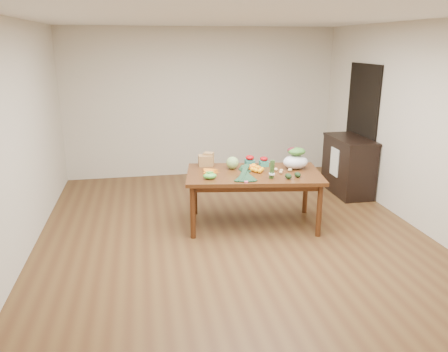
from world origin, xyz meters
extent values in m
plane|color=brown|center=(0.00, 0.00, 0.00)|extent=(6.00, 6.00, 0.00)
cube|color=white|center=(0.00, 0.00, 2.70)|extent=(5.00, 6.00, 0.02)
cube|color=beige|center=(0.00, 3.00, 1.35)|extent=(5.00, 0.02, 2.70)
cube|color=beige|center=(0.00, -3.00, 1.35)|extent=(5.00, 0.02, 2.70)
cube|color=beige|center=(-2.50, 0.00, 1.35)|extent=(0.02, 6.00, 2.70)
cube|color=beige|center=(2.50, 0.00, 1.35)|extent=(0.02, 6.00, 2.70)
cube|color=#4E2712|center=(0.34, 0.40, 0.38)|extent=(1.91, 1.25, 0.75)
cube|color=black|center=(2.48, 1.60, 1.05)|extent=(0.02, 1.00, 2.10)
cube|color=black|center=(2.22, 1.41, 0.47)|extent=(0.52, 1.02, 0.94)
cube|color=white|center=(1.96, 1.40, 0.55)|extent=(0.02, 0.28, 0.45)
sphere|color=#94AF65|center=(0.09, 0.63, 0.84)|extent=(0.17, 0.17, 0.17)
sphere|color=orange|center=(0.33, 0.54, 0.79)|extent=(0.08, 0.08, 0.08)
sphere|color=orange|center=(0.37, 0.53, 0.79)|extent=(0.09, 0.09, 0.09)
sphere|color=#E35B0D|center=(0.41, 0.44, 0.79)|extent=(0.08, 0.08, 0.08)
ellipsoid|color=green|center=(-0.28, 0.23, 0.79)|extent=(0.18, 0.13, 0.08)
ellipsoid|color=tan|center=(0.61, 0.43, 0.77)|extent=(0.05, 0.04, 0.04)
ellipsoid|color=#D5B57B|center=(0.68, 0.27, 0.77)|extent=(0.05, 0.04, 0.04)
ellipsoid|color=tan|center=(0.71, 0.35, 0.77)|extent=(0.05, 0.05, 0.04)
ellipsoid|color=#DEB880|center=(0.65, 0.41, 0.77)|extent=(0.05, 0.05, 0.05)
ellipsoid|color=tan|center=(0.83, 0.35, 0.77)|extent=(0.06, 0.05, 0.05)
ellipsoid|color=black|center=(0.70, 0.04, 0.79)|extent=(0.10, 0.13, 0.07)
ellipsoid|color=black|center=(0.84, 0.08, 0.78)|extent=(0.10, 0.12, 0.07)
camera|label=1|loc=(-1.09, -5.04, 2.42)|focal=35.00mm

